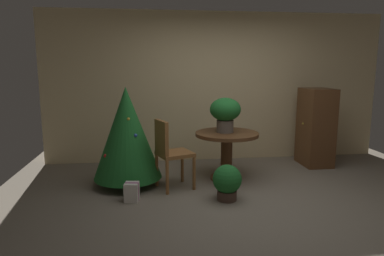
{
  "coord_description": "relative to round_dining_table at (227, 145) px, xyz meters",
  "views": [
    {
      "loc": [
        -1.2,
        -3.87,
        1.67
      ],
      "look_at": [
        -0.65,
        0.45,
        0.89
      ],
      "focal_mm": 32.32,
      "sensor_mm": 36.0,
      "label": 1
    }
  ],
  "objects": [
    {
      "name": "ground_plane",
      "position": [
        0.07,
        -1.01,
        -0.51
      ],
      "size": [
        6.6,
        6.6,
        0.0
      ],
      "primitive_type": "plane",
      "color": "#756B5B"
    },
    {
      "name": "back_wall_panel",
      "position": [
        0.07,
        1.19,
        0.79
      ],
      "size": [
        6.0,
        0.1,
        2.6
      ],
      "primitive_type": "cube",
      "color": "beige",
      "rests_on": "ground_plane"
    },
    {
      "name": "round_dining_table",
      "position": [
        0.0,
        0.0,
        0.0
      ],
      "size": [
        0.93,
        0.93,
        0.71
      ],
      "color": "brown",
      "rests_on": "ground_plane"
    },
    {
      "name": "flower_vase",
      "position": [
        -0.03,
        0.02,
        0.5
      ],
      "size": [
        0.45,
        0.45,
        0.51
      ],
      "color": "#665B51",
      "rests_on": "round_dining_table"
    },
    {
      "name": "wooden_chair_left",
      "position": [
        -0.86,
        -0.31,
        0.03
      ],
      "size": [
        0.56,
        0.54,
        0.96
      ],
      "color": "brown",
      "rests_on": "ground_plane"
    },
    {
      "name": "holiday_tree",
      "position": [
        -1.44,
        -0.08,
        0.24
      ],
      "size": [
        0.96,
        0.96,
        1.4
      ],
      "color": "brown",
      "rests_on": "ground_plane"
    },
    {
      "name": "gift_box_cream",
      "position": [
        -1.37,
        -0.7,
        -0.4
      ],
      "size": [
        0.19,
        0.2,
        0.24
      ],
      "color": "silver",
      "rests_on": "ground_plane"
    },
    {
      "name": "wooden_cabinet",
      "position": [
        1.67,
        0.58,
        0.14
      ],
      "size": [
        0.47,
        0.61,
        1.31
      ],
      "color": "brown",
      "rests_on": "ground_plane"
    },
    {
      "name": "potted_plant",
      "position": [
        -0.17,
        -0.82,
        -0.27
      ],
      "size": [
        0.37,
        0.37,
        0.46
      ],
      "color": "#4C382D",
      "rests_on": "ground_plane"
    }
  ]
}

